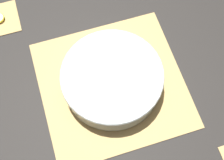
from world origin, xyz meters
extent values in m
plane|color=black|center=(0.00, 0.00, 0.00)|extent=(6.00, 6.00, 0.00)
cube|color=tan|center=(0.00, 0.00, 0.00)|extent=(0.42, 0.43, 0.01)
cube|color=#3D2D19|center=(-0.15, 0.00, 0.00)|extent=(0.01, 0.42, 0.00)
cube|color=#3D2D19|center=(-0.09, 0.00, 0.00)|extent=(0.01, 0.42, 0.00)
cube|color=#3D2D19|center=(-0.03, 0.00, 0.00)|extent=(0.01, 0.42, 0.00)
cube|color=#3D2D19|center=(0.03, 0.00, 0.00)|extent=(0.01, 0.42, 0.00)
cube|color=#3D2D19|center=(0.09, 0.00, 0.00)|extent=(0.01, 0.42, 0.00)
cube|color=#3D2D19|center=(0.15, 0.00, 0.00)|extent=(0.01, 0.42, 0.00)
cube|color=#3D2D19|center=(0.30, 0.29, 0.00)|extent=(0.00, 0.13, 0.00)
cube|color=#3D2D19|center=(0.32, 0.29, 0.00)|extent=(0.00, 0.13, 0.00)
cylinder|color=silver|center=(0.00, 0.00, 0.04)|extent=(0.29, 0.29, 0.07)
torus|color=silver|center=(0.00, 0.00, 0.07)|extent=(0.30, 0.30, 0.01)
cylinder|color=#F7EFC6|center=(-0.07, -0.08, 0.06)|extent=(0.03, 0.03, 0.01)
cylinder|color=#F7EFC6|center=(-0.10, 0.01, 0.02)|extent=(0.03, 0.03, 0.01)
cylinder|color=#F7EFC6|center=(-0.05, 0.06, 0.06)|extent=(0.03, 0.03, 0.01)
cylinder|color=#F7EFC6|center=(0.10, 0.01, 0.02)|extent=(0.03, 0.03, 0.01)
cylinder|color=#F7EFC6|center=(0.11, -0.03, 0.04)|extent=(0.03, 0.03, 0.01)
cylinder|color=#F7EFC6|center=(0.08, -0.02, 0.07)|extent=(0.03, 0.03, 0.01)
cube|color=beige|center=(0.02, 0.02, 0.03)|extent=(0.03, 0.03, 0.03)
cube|color=beige|center=(-0.03, 0.00, 0.05)|extent=(0.03, 0.03, 0.03)
cube|color=beige|center=(-0.01, -0.07, 0.03)|extent=(0.03, 0.03, 0.03)
cube|color=beige|center=(0.05, 0.04, 0.03)|extent=(0.03, 0.03, 0.03)
cube|color=beige|center=(0.07, 0.02, 0.04)|extent=(0.02, 0.02, 0.02)
cube|color=beige|center=(-0.11, 0.05, 0.05)|extent=(0.02, 0.02, 0.02)
cube|color=beige|center=(-0.05, -0.03, 0.03)|extent=(0.03, 0.03, 0.03)
cube|color=beige|center=(0.05, 0.03, 0.07)|extent=(0.02, 0.02, 0.02)
cube|color=beige|center=(-0.01, 0.03, 0.03)|extent=(0.03, 0.03, 0.03)
cube|color=beige|center=(0.04, -0.04, 0.05)|extent=(0.02, 0.02, 0.02)
ellipsoid|color=red|center=(0.10, 0.02, 0.06)|extent=(0.03, 0.02, 0.01)
ellipsoid|color=red|center=(-0.07, 0.03, 0.02)|extent=(0.03, 0.02, 0.01)
ellipsoid|color=red|center=(0.08, -0.03, 0.02)|extent=(0.03, 0.02, 0.01)
ellipsoid|color=orange|center=(-0.03, -0.10, 0.05)|extent=(0.03, 0.02, 0.01)
ellipsoid|color=red|center=(0.10, -0.04, 0.07)|extent=(0.03, 0.02, 0.01)
ellipsoid|color=orange|center=(-0.01, 0.06, 0.07)|extent=(0.03, 0.02, 0.01)
camera|label=1|loc=(-0.35, 0.11, 0.88)|focal=50.00mm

